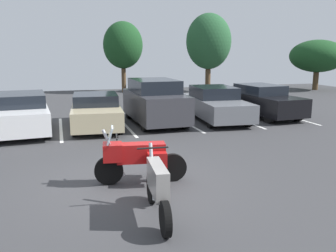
{
  "coord_description": "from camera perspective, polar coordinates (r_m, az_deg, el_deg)",
  "views": [
    {
      "loc": [
        -1.43,
        -8.37,
        3.08
      ],
      "look_at": [
        1.51,
        1.49,
        0.99
      ],
      "focal_mm": 39.58,
      "sensor_mm": 36.0,
      "label": 1
    }
  ],
  "objects": [
    {
      "name": "ground",
      "position": [
        9.05,
        -6.56,
        -8.84
      ],
      "size": [
        44.0,
        44.0,
        0.1
      ],
      "primitive_type": "cube",
      "color": "#38383A"
    },
    {
      "name": "motorcycle_touring",
      "position": [
        8.75,
        -4.7,
        -4.72
      ],
      "size": [
        2.18,
        0.95,
        1.38
      ],
      "color": "black",
      "rests_on": "ground"
    },
    {
      "name": "motorcycle_second",
      "position": [
        6.97,
        -1.62,
        -9.43
      ],
      "size": [
        0.62,
        2.09,
        1.26
      ],
      "color": "black",
      "rests_on": "ground"
    },
    {
      "name": "parking_stripes",
      "position": [
        15.52,
        -16.17,
        -0.42
      ],
      "size": [
        21.17,
        4.85,
        0.01
      ],
      "color": "silver",
      "rests_on": "ground"
    },
    {
      "name": "car_white",
      "position": [
        15.35,
        -21.59,
        1.9
      ],
      "size": [
        2.22,
        4.77,
        1.49
      ],
      "color": "white",
      "rests_on": "ground"
    },
    {
      "name": "car_champagne",
      "position": [
        15.45,
        -11.04,
        2.28
      ],
      "size": [
        2.22,
        4.65,
        1.36
      ],
      "color": "#C1B289",
      "rests_on": "ground"
    },
    {
      "name": "car_charcoal",
      "position": [
        15.98,
        -2.05,
        3.74
      ],
      "size": [
        2.03,
        4.44,
        1.89
      ],
      "color": "#38383D",
      "rests_on": "ground"
    },
    {
      "name": "car_grey",
      "position": [
        16.9,
        7.37,
        3.38
      ],
      "size": [
        2.24,
        4.9,
        1.49
      ],
      "color": "slate",
      "rests_on": "ground"
    },
    {
      "name": "car_black",
      "position": [
        18.27,
        14.43,
        3.78
      ],
      "size": [
        2.12,
        4.56,
        1.5
      ],
      "color": "black",
      "rests_on": "ground"
    },
    {
      "name": "tree_center_right",
      "position": [
        32.2,
        22.03,
        9.94
      ],
      "size": [
        4.34,
        4.34,
        3.97
      ],
      "color": "#4C3823",
      "rests_on": "ground"
    },
    {
      "name": "tree_far_left",
      "position": [
        28.36,
        -6.95,
        12.24
      ],
      "size": [
        2.94,
        2.94,
        5.24
      ],
      "color": "#4C3823",
      "rests_on": "ground"
    },
    {
      "name": "tree_left",
      "position": [
        28.74,
        6.28,
        12.8
      ],
      "size": [
        3.39,
        3.39,
        5.87
      ],
      "color": "#4C3823",
      "rests_on": "ground"
    }
  ]
}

